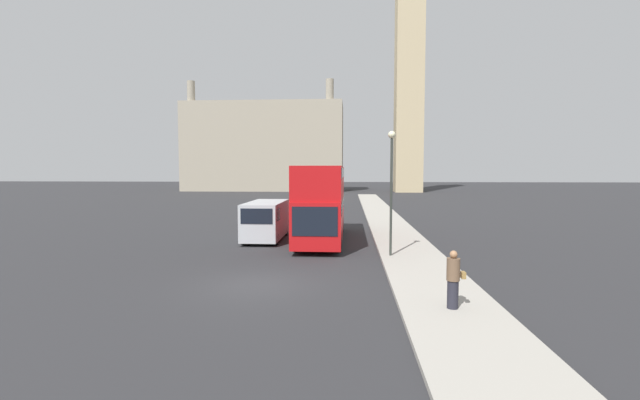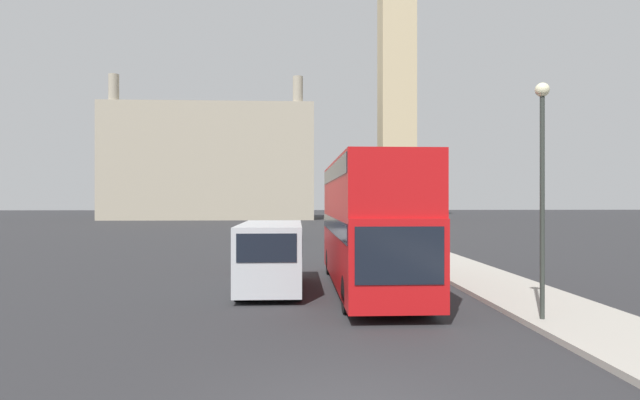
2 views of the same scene
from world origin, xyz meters
The scene contains 9 objects.
ground_plane centered at (0.00, 0.00, 0.00)m, with size 300.00×300.00×0.00m, color #28282B.
sidewalk_strip centered at (6.57, 0.00, 0.07)m, with size 3.14×120.00×0.15m.
clock_tower centered at (15.30, 72.10, 34.09)m, with size 5.80×5.97×66.53m.
building_block_distant centered at (-14.91, 77.54, 9.38)m, with size 33.79×13.21×22.81m.
red_double_decker_bus centered at (1.78, 10.43, 2.53)m, with size 2.61×10.64×4.54m.
white_van centered at (-1.69, 10.37, 1.27)m, with size 2.16×5.48×2.36m.
pedestrian centered at (6.59, -2.79, 1.03)m, with size 0.55×0.39×1.76m.
street_lamp centered at (5.50, 5.23, 4.09)m, with size 0.36×0.36×6.05m.
parked_sedan centered at (-2.22, 32.39, 0.70)m, with size 1.83×4.23×1.54m.
Camera 1 is at (3.46, -15.65, 4.28)m, focal length 24.00 mm.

